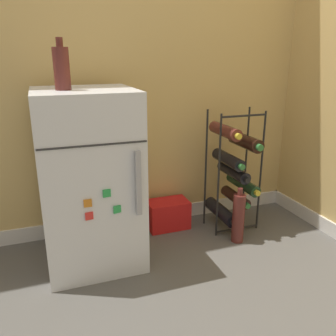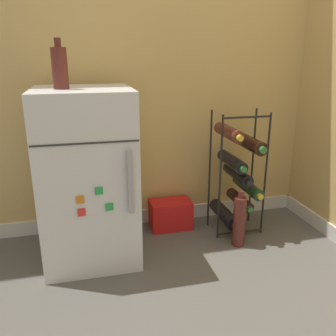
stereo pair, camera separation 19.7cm
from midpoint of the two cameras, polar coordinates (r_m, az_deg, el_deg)
name	(u,v)px [view 2 (the right image)]	position (r m, az deg, el deg)	size (l,w,h in m)	color
ground_plane	(195,261)	(1.97, 7.32, -14.66)	(14.00, 14.00, 0.00)	#56544F
wall_back	(170,20)	(2.19, 3.14, 22.69)	(6.74, 0.07, 2.50)	tan
mini_fridge	(88,176)	(1.86, -9.79, -1.39)	(0.48, 0.51, 0.90)	silver
wine_rack	(237,175)	(2.19, 13.57, -1.07)	(0.30, 0.33, 0.74)	black
soda_box	(171,214)	(2.26, 2.94, -7.47)	(0.26, 0.16, 0.18)	red
fridge_top_bottle	(60,67)	(1.73, -13.79, 15.39)	(0.07, 0.07, 0.22)	#56231E
loose_bottle_floor	(239,221)	(2.09, 14.05, -8.32)	(0.07, 0.07, 0.33)	#56231E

